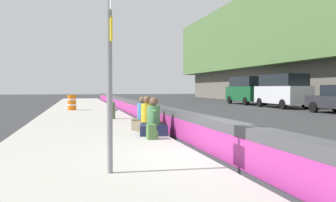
{
  "coord_description": "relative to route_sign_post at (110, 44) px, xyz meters",
  "views": [
    {
      "loc": [
        -6.52,
        2.93,
        1.52
      ],
      "look_at": [
        4.54,
        0.01,
        1.08
      ],
      "focal_mm": 36.42,
      "sensor_mm": 36.0,
      "label": 1
    }
  ],
  "objects": [
    {
      "name": "fire_hydrant",
      "position": [
        9.84,
        -0.99,
        -1.65
      ],
      "size": [
        0.26,
        0.46,
        0.88
      ],
      "color": "#47663D",
      "rests_on": "sidewalk_strip"
    },
    {
      "name": "seated_person_rear",
      "position": [
        6.37,
        -1.71,
        -1.76
      ],
      "size": [
        0.72,
        0.83,
        1.08
      ],
      "color": "#706651",
      "rests_on": "sidewalk_strip"
    },
    {
      "name": "sidewalk_strip",
      "position": [
        0.98,
        0.21,
        -2.16
      ],
      "size": [
        80.0,
        4.4,
        0.14
      ],
      "primitive_type": "cube",
      "color": "#B5B2A8",
      "rests_on": "ground_plane"
    },
    {
      "name": "seated_person_middle",
      "position": [
        5.24,
        -1.66,
        -1.74
      ],
      "size": [
        0.89,
        0.98,
        1.13
      ],
      "color": "#706651",
      "rests_on": "sidewalk_strip"
    },
    {
      "name": "parked_car_midline",
      "position": [
        23.29,
        -14.73,
        -0.88
      ],
      "size": [
        5.11,
        2.12,
        2.56
      ],
      "color": "#145128",
      "rests_on": "ground_plane"
    },
    {
      "name": "construction_barrel",
      "position": [
        16.56,
        0.88,
        -1.61
      ],
      "size": [
        0.54,
        0.54,
        0.95
      ],
      "color": "orange",
      "rests_on": "sidewalk_strip"
    },
    {
      "name": "ground_plane",
      "position": [
        0.98,
        -2.44,
        -2.23
      ],
      "size": [
        160.0,
        160.0,
        0.0
      ],
      "primitive_type": "plane",
      "color": "#353538",
      "rests_on": "ground"
    },
    {
      "name": "backpack",
      "position": [
        3.43,
        -1.42,
        -1.9
      ],
      "size": [
        0.32,
        0.28,
        0.4
      ],
      "color": "#4C7A3D",
      "rests_on": "sidewalk_strip"
    },
    {
      "name": "jersey_barrier",
      "position": [
        0.98,
        -2.43,
        -1.81
      ],
      "size": [
        76.0,
        0.45,
        0.85
      ],
      "color": "#47474C",
      "rests_on": "ground_plane"
    },
    {
      "name": "seated_person_foreground",
      "position": [
        4.19,
        -1.64,
        -1.74
      ],
      "size": [
        0.81,
        0.91,
        1.11
      ],
      "color": "#23284C",
      "rests_on": "sidewalk_strip"
    },
    {
      "name": "route_sign_post",
      "position": [
        0.0,
        0.0,
        0.0
      ],
      "size": [
        0.44,
        0.09,
        3.6
      ],
      "color": "gray",
      "rests_on": "sidewalk_strip"
    },
    {
      "name": "parked_car_fourth",
      "position": [
        17.38,
        -14.59,
        -0.88
      ],
      "size": [
        5.13,
        2.16,
        2.56
      ],
      "color": "silver",
      "rests_on": "ground_plane"
    }
  ]
}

